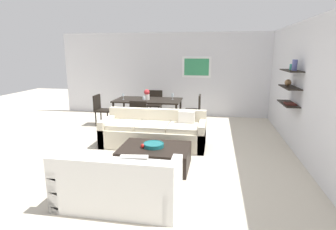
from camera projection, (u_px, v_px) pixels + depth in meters
ground_plane at (152, 150)px, 5.93m from camera, size 18.00×18.00×0.00m
back_wall_unit at (185, 75)px, 8.96m from camera, size 8.40×0.09×2.70m
right_wall_shelf_unit at (299, 88)px, 5.69m from camera, size 0.34×8.20×2.70m
sofa_beige at (154, 133)px, 6.19m from camera, size 2.31×0.90×0.78m
loveseat_white at (119, 184)px, 3.78m from camera, size 1.66×0.90×0.78m
coffee_table at (155, 157)px, 5.04m from camera, size 1.27×0.93×0.38m
decorative_bowl at (154, 145)px, 4.99m from camera, size 0.38×0.38×0.08m
apple_on_coffee_table at (143, 146)px, 4.94m from camera, size 0.08×0.08×0.08m
dining_table at (148, 102)px, 7.85m from camera, size 1.89×1.00×0.75m
dining_chair_right_far at (195, 108)px, 7.88m from camera, size 0.44×0.44×0.88m
dining_chair_head at (155, 102)px, 8.76m from camera, size 0.44×0.44×0.88m
dining_chair_foot at (140, 115)px, 7.02m from camera, size 0.44×0.44×0.88m
dining_chair_left_near at (101, 108)px, 7.90m from camera, size 0.44×0.44×0.88m
wine_glass_left_near at (123, 95)px, 7.81m from camera, size 0.07×0.07×0.17m
wine_glass_foot at (144, 98)px, 7.39m from camera, size 0.08×0.08×0.17m
wine_glass_right_far at (173, 95)px, 7.81m from camera, size 0.07×0.07×0.18m
centerpiece_vase at (147, 94)px, 7.76m from camera, size 0.16×0.16×0.30m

